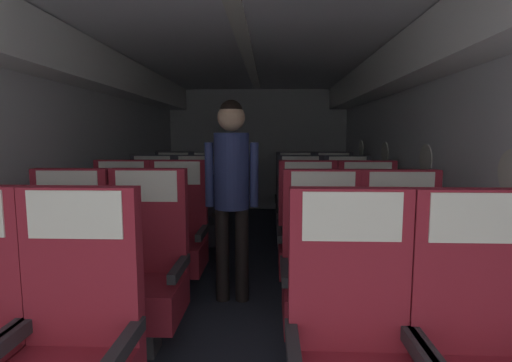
{
  "coord_description": "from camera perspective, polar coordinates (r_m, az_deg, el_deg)",
  "views": [
    {
      "loc": [
        0.24,
        0.22,
        1.36
      ],
      "look_at": [
        0.07,
        4.64,
        0.84
      ],
      "focal_mm": 27.02,
      "sensor_mm": 36.0,
      "label": 1
    }
  ],
  "objects": [
    {
      "name": "seat_c_left_window",
      "position": [
        3.54,
        -19.46,
        -7.99
      ],
      "size": [
        0.52,
        0.48,
        1.15
      ],
      "color": "#38383D",
      "rests_on": "ground"
    },
    {
      "name": "seat_c_right_window",
      "position": [
        3.31,
        7.71,
        -8.7
      ],
      "size": [
        0.52,
        0.48,
        1.15
      ],
      "color": "#38383D",
      "rests_on": "ground"
    },
    {
      "name": "seat_a_right_window",
      "position": [
        1.71,
        14.12,
        -24.37
      ],
      "size": [
        0.52,
        0.48,
        1.15
      ],
      "color": "#38383D",
      "rests_on": "ground"
    },
    {
      "name": "seat_b_right_aisle",
      "position": [
        2.58,
        20.85,
        -13.57
      ],
      "size": [
        0.52,
        0.48,
        1.15
      ],
      "color": "#38383D",
      "rests_on": "ground"
    },
    {
      "name": "seat_d_left_aisle",
      "position": [
        4.24,
        -8.89,
        -5.29
      ],
      "size": [
        0.52,
        0.48,
        1.15
      ],
      "color": "#38383D",
      "rests_on": "ground"
    },
    {
      "name": "seat_d_right_window",
      "position": [
        4.17,
        6.57,
        -5.44
      ],
      "size": [
        0.52,
        0.48,
        1.15
      ],
      "color": "#38383D",
      "rests_on": "ground"
    },
    {
      "name": "fuselage_shell",
      "position": [
        3.72,
        -1.55,
        10.74
      ],
      "size": [
        3.38,
        7.37,
        2.25
      ],
      "color": "silver",
      "rests_on": "ground"
    },
    {
      "name": "seat_e_right_window",
      "position": [
        5.03,
        5.81,
        -3.34
      ],
      "size": [
        0.52,
        0.48,
        1.15
      ],
      "color": "#38383D",
      "rests_on": "ground"
    },
    {
      "name": "seat_e_left_window",
      "position": [
        5.19,
        -12.21,
        -3.15
      ],
      "size": [
        0.52,
        0.48,
        1.15
      ],
      "color": "#38383D",
      "rests_on": "ground"
    },
    {
      "name": "seat_c_right_aisle",
      "position": [
        3.39,
        16.27,
        -8.52
      ],
      "size": [
        0.52,
        0.48,
        1.15
      ],
      "color": "#38383D",
      "rests_on": "ground"
    },
    {
      "name": "seat_a_left_aisle",
      "position": [
        1.85,
        -25.68,
        -22.16
      ],
      "size": [
        0.52,
        0.48,
        1.15
      ],
      "color": "#38383D",
      "rests_on": "ground"
    },
    {
      "name": "flight_attendant",
      "position": [
        3.09,
        -3.63,
        0.32
      ],
      "size": [
        0.43,
        0.28,
        1.64
      ],
      "rotation": [
        0.0,
        0.0,
        -0.26
      ],
      "color": "black",
      "rests_on": "ground"
    },
    {
      "name": "seat_c_left_aisle",
      "position": [
        3.41,
        -11.7,
        -8.32
      ],
      "size": [
        0.52,
        0.48,
        1.15
      ],
      "color": "#38383D",
      "rests_on": "ground"
    },
    {
      "name": "seat_d_left_window",
      "position": [
        4.36,
        -15.24,
        -5.11
      ],
      "size": [
        0.52,
        0.48,
        1.15
      ],
      "color": "#38383D",
      "rests_on": "ground"
    },
    {
      "name": "seat_e_right_aisle",
      "position": [
        5.09,
        11.44,
        -3.33
      ],
      "size": [
        0.52,
        0.48,
        1.15
      ],
      "color": "#38383D",
      "rests_on": "ground"
    },
    {
      "name": "seat_b_left_window",
      "position": [
        2.78,
        -26.42,
        -12.37
      ],
      "size": [
        0.52,
        0.48,
        1.15
      ],
      "color": "#38383D",
      "rests_on": "ground"
    },
    {
      "name": "seat_b_left_aisle",
      "position": [
        2.6,
        -16.13,
        -13.22
      ],
      "size": [
        0.52,
        0.48,
        1.15
      ],
      "color": "#38383D",
      "rests_on": "ground"
    },
    {
      "name": "seat_b_right_window",
      "position": [
        2.48,
        9.89,
        -14.07
      ],
      "size": [
        0.52,
        0.48,
        1.15
      ],
      "color": "#38383D",
      "rests_on": "ground"
    },
    {
      "name": "ground",
      "position": [
        3.7,
        -1.75,
        -14.94
      ],
      "size": [
        3.5,
        7.72,
        0.02
      ],
      "primitive_type": "cube",
      "color": "#2D3342"
    },
    {
      "name": "seat_e_left_aisle",
      "position": [
        5.07,
        -7.01,
        -3.28
      ],
      "size": [
        0.52,
        0.48,
        1.15
      ],
      "color": "#38383D",
      "rests_on": "ground"
    },
    {
      "name": "seat_d_right_aisle",
      "position": [
        4.22,
        13.42,
        -5.44
      ],
      "size": [
        0.52,
        0.48,
        1.15
      ],
      "color": "#38383D",
      "rests_on": "ground"
    }
  ]
}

